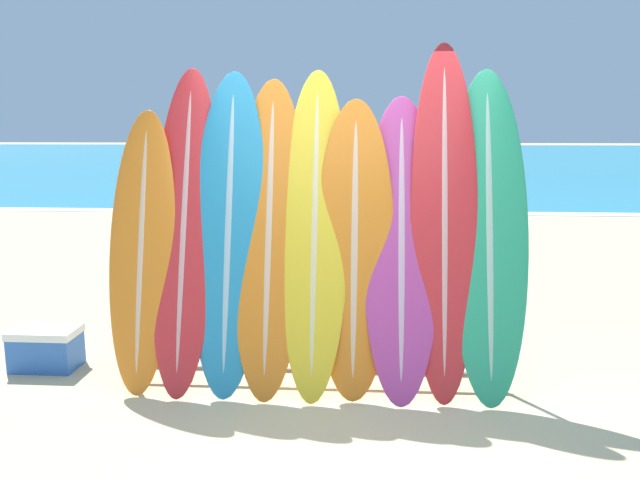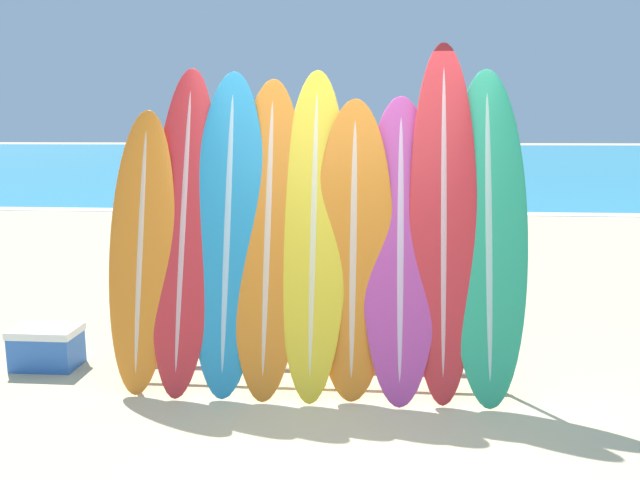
{
  "view_description": "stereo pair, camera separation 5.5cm",
  "coord_description": "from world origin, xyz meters",
  "px_view_note": "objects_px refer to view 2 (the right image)",
  "views": [
    {
      "loc": [
        0.13,
        -4.04,
        1.94
      ],
      "look_at": [
        -0.22,
        1.22,
        0.99
      ],
      "focal_mm": 35.0,
      "sensor_mm": 36.0,
      "label": 1
    },
    {
      "loc": [
        0.18,
        -4.04,
        1.94
      ],
      "look_at": [
        -0.22,
        1.22,
        0.99
      ],
      "focal_mm": 35.0,
      "sensor_mm": 36.0,
      "label": 2
    }
  ],
  "objects_px": {
    "surfboard_slot_2": "(228,231)",
    "surfboard_slot_6": "(400,246)",
    "surfboard_rack": "(312,320)",
    "surfboard_slot_3": "(268,235)",
    "surfboard_slot_4": "(314,231)",
    "surfboard_slot_8": "(488,233)",
    "surfboard_slot_1": "(184,228)",
    "surfboard_slot_7": "(443,219)",
    "person_near_water": "(264,182)",
    "surfboard_slot_0": "(142,250)",
    "person_mid_beach": "(446,225)",
    "cooler_box": "(47,347)",
    "surfboard_slot_5": "(353,247)"
  },
  "relations": [
    {
      "from": "surfboard_slot_2",
      "to": "surfboard_slot_7",
      "type": "distance_m",
      "value": 1.58
    },
    {
      "from": "surfboard_slot_2",
      "to": "surfboard_slot_7",
      "type": "xyz_separation_m",
      "value": [
        1.58,
        0.01,
        0.1
      ]
    },
    {
      "from": "surfboard_slot_5",
      "to": "person_near_water",
      "type": "xyz_separation_m",
      "value": [
        -1.89,
        7.32,
        -0.15
      ]
    },
    {
      "from": "person_near_water",
      "to": "cooler_box",
      "type": "height_order",
      "value": "person_near_water"
    },
    {
      "from": "surfboard_slot_4",
      "to": "surfboard_slot_7",
      "type": "bearing_deg",
      "value": 0.85
    },
    {
      "from": "surfboard_rack",
      "to": "surfboard_slot_4",
      "type": "relative_size",
      "value": 1.21
    },
    {
      "from": "surfboard_slot_6",
      "to": "cooler_box",
      "type": "distance_m",
      "value": 3.0
    },
    {
      "from": "surfboard_slot_0",
      "to": "surfboard_slot_6",
      "type": "distance_m",
      "value": 1.92
    },
    {
      "from": "surfboard_slot_3",
      "to": "surfboard_slot_8",
      "type": "relative_size",
      "value": 0.97
    },
    {
      "from": "surfboard_slot_2",
      "to": "surfboard_slot_6",
      "type": "bearing_deg",
      "value": -1.05
    },
    {
      "from": "surfboard_slot_1",
      "to": "surfboard_slot_8",
      "type": "relative_size",
      "value": 1.01
    },
    {
      "from": "surfboard_slot_6",
      "to": "surfboard_slot_1",
      "type": "bearing_deg",
      "value": 178.82
    },
    {
      "from": "surfboard_slot_6",
      "to": "person_near_water",
      "type": "relative_size",
      "value": 1.28
    },
    {
      "from": "surfboard_rack",
      "to": "surfboard_slot_1",
      "type": "distance_m",
      "value": 1.18
    },
    {
      "from": "surfboard_slot_3",
      "to": "surfboard_slot_4",
      "type": "bearing_deg",
      "value": 0.62
    },
    {
      "from": "surfboard_rack",
      "to": "surfboard_slot_1",
      "type": "height_order",
      "value": "surfboard_slot_1"
    },
    {
      "from": "surfboard_slot_5",
      "to": "cooler_box",
      "type": "height_order",
      "value": "surfboard_slot_5"
    },
    {
      "from": "surfboard_slot_4",
      "to": "surfboard_slot_8",
      "type": "xyz_separation_m",
      "value": [
        1.26,
        0.0,
        -0.0
      ]
    },
    {
      "from": "surfboard_slot_7",
      "to": "cooler_box",
      "type": "bearing_deg",
      "value": 177.04
    },
    {
      "from": "cooler_box",
      "to": "surfboard_slot_5",
      "type": "bearing_deg",
      "value": -4.89
    },
    {
      "from": "surfboard_rack",
      "to": "surfboard_slot_0",
      "type": "height_order",
      "value": "surfboard_slot_0"
    },
    {
      "from": "surfboard_slot_3",
      "to": "person_mid_beach",
      "type": "bearing_deg",
      "value": 56.92
    },
    {
      "from": "person_mid_beach",
      "to": "surfboard_slot_6",
      "type": "bearing_deg",
      "value": -98.6
    },
    {
      "from": "surfboard_slot_0",
      "to": "surfboard_slot_7",
      "type": "distance_m",
      "value": 2.24
    },
    {
      "from": "surfboard_slot_5",
      "to": "surfboard_slot_3",
      "type": "bearing_deg",
      "value": 176.96
    },
    {
      "from": "surfboard_rack",
      "to": "surfboard_slot_7",
      "type": "bearing_deg",
      "value": 3.4
    },
    {
      "from": "surfboard_slot_3",
      "to": "person_near_water",
      "type": "distance_m",
      "value": 7.4
    },
    {
      "from": "person_near_water",
      "to": "person_mid_beach",
      "type": "relative_size",
      "value": 1.08
    },
    {
      "from": "person_near_water",
      "to": "surfboard_slot_5",
      "type": "bearing_deg",
      "value": 110.88
    },
    {
      "from": "person_mid_beach",
      "to": "cooler_box",
      "type": "distance_m",
      "value": 4.22
    },
    {
      "from": "surfboard_slot_3",
      "to": "cooler_box",
      "type": "height_order",
      "value": "surfboard_slot_3"
    },
    {
      "from": "surfboard_rack",
      "to": "surfboard_slot_3",
      "type": "xyz_separation_m",
      "value": [
        -0.33,
        0.04,
        0.64
      ]
    },
    {
      "from": "surfboard_slot_2",
      "to": "cooler_box",
      "type": "xyz_separation_m",
      "value": [
        -1.58,
        0.18,
        -1.02
      ]
    },
    {
      "from": "surfboard_slot_7",
      "to": "surfboard_slot_1",
      "type": "bearing_deg",
      "value": -179.85
    },
    {
      "from": "surfboard_slot_0",
      "to": "surfboard_slot_2",
      "type": "xyz_separation_m",
      "value": [
        0.64,
        0.05,
        0.14
      ]
    },
    {
      "from": "surfboard_slot_1",
      "to": "surfboard_slot_6",
      "type": "distance_m",
      "value": 1.61
    },
    {
      "from": "surfboard_slot_0",
      "to": "surfboard_slot_1",
      "type": "xyz_separation_m",
      "value": [
        0.31,
        0.06,
        0.16
      ]
    },
    {
      "from": "surfboard_slot_4",
      "to": "person_near_water",
      "type": "xyz_separation_m",
      "value": [
        -1.59,
        7.28,
        -0.26
      ]
    },
    {
      "from": "surfboard_slot_6",
      "to": "person_near_water",
      "type": "bearing_deg",
      "value": 106.96
    },
    {
      "from": "surfboard_slot_5",
      "to": "person_near_water",
      "type": "distance_m",
      "value": 7.56
    },
    {
      "from": "surfboard_slot_2",
      "to": "person_mid_beach",
      "type": "height_order",
      "value": "surfboard_slot_2"
    },
    {
      "from": "surfboard_slot_2",
      "to": "surfboard_slot_5",
      "type": "relative_size",
      "value": 1.1
    },
    {
      "from": "surfboard_slot_3",
      "to": "surfboard_slot_6",
      "type": "xyz_separation_m",
      "value": [
        0.97,
        -0.02,
        -0.07
      ]
    },
    {
      "from": "surfboard_slot_1",
      "to": "person_near_water",
      "type": "bearing_deg",
      "value": 94.86
    },
    {
      "from": "surfboard_slot_7",
      "to": "person_near_water",
      "type": "bearing_deg",
      "value": 109.22
    },
    {
      "from": "surfboard_slot_6",
      "to": "person_mid_beach",
      "type": "height_order",
      "value": "surfboard_slot_6"
    },
    {
      "from": "surfboard_slot_2",
      "to": "surfboard_slot_4",
      "type": "height_order",
      "value": "surfboard_slot_4"
    },
    {
      "from": "surfboard_slot_2",
      "to": "surfboard_slot_8",
      "type": "xyz_separation_m",
      "value": [
        1.9,
        0.0,
        0.0
      ]
    },
    {
      "from": "surfboard_slot_3",
      "to": "surfboard_slot_4",
      "type": "xyz_separation_m",
      "value": [
        0.34,
        0.0,
        0.03
      ]
    },
    {
      "from": "surfboard_slot_2",
      "to": "surfboard_slot_6",
      "type": "height_order",
      "value": "surfboard_slot_2"
    }
  ]
}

